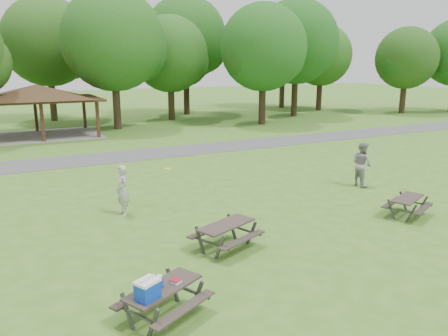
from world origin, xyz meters
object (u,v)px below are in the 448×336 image
picnic_table_middle (226,230)px  frisbee_catcher (362,164)px  picnic_table_near (158,292)px  frisbee_thrower (122,190)px

picnic_table_middle → frisbee_catcher: (8.35, 3.24, 0.40)m
picnic_table_middle → picnic_table_near: bearing=-138.0°
picnic_table_near → picnic_table_middle: size_ratio=0.99×
frisbee_thrower → frisbee_catcher: size_ratio=0.92×
picnic_table_near → frisbee_thrower: frisbee_thrower is taller
picnic_table_middle → frisbee_thrower: frisbee_thrower is taller
frisbee_thrower → frisbee_catcher: bearing=76.3°
frisbee_catcher → picnic_table_near: bearing=120.9°
picnic_table_near → picnic_table_middle: picnic_table_near is taller
frisbee_catcher → picnic_table_middle: bearing=114.5°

